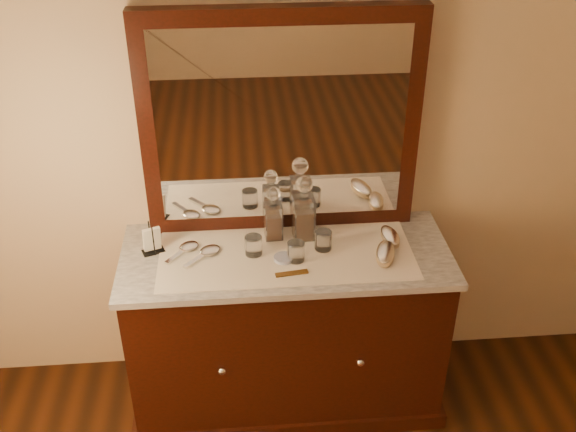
% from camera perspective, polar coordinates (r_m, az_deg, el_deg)
% --- Properties ---
extents(dresser_cabinet, '(1.40, 0.55, 0.82)m').
position_cam_1_polar(dresser_cabinet, '(3.16, -0.16, -9.76)').
color(dresser_cabinet, black).
rests_on(dresser_cabinet, floor).
extents(dresser_plinth, '(1.46, 0.59, 0.08)m').
position_cam_1_polar(dresser_plinth, '(3.42, -0.15, -14.43)').
color(dresser_plinth, black).
rests_on(dresser_plinth, floor).
extents(knob_left, '(0.04, 0.04, 0.04)m').
position_cam_1_polar(knob_left, '(2.92, -5.71, -13.12)').
color(knob_left, silver).
rests_on(knob_left, dresser_cabinet).
extents(knob_right, '(0.04, 0.04, 0.04)m').
position_cam_1_polar(knob_right, '(2.96, 6.25, -12.40)').
color(knob_right, silver).
rests_on(knob_right, dresser_cabinet).
extents(marble_top, '(1.44, 0.59, 0.03)m').
position_cam_1_polar(marble_top, '(2.90, -0.17, -3.44)').
color(marble_top, silver).
rests_on(marble_top, dresser_cabinet).
extents(mirror_frame, '(1.20, 0.08, 1.00)m').
position_cam_1_polar(mirror_frame, '(2.86, -0.60, 7.89)').
color(mirror_frame, black).
rests_on(mirror_frame, marble_top).
extents(mirror_glass, '(1.06, 0.01, 0.86)m').
position_cam_1_polar(mirror_glass, '(2.83, -0.55, 7.62)').
color(mirror_glass, white).
rests_on(mirror_glass, marble_top).
extents(lace_runner, '(1.10, 0.45, 0.00)m').
position_cam_1_polar(lace_runner, '(2.87, -0.14, -3.39)').
color(lace_runner, white).
rests_on(lace_runner, marble_top).
extents(pin_dish, '(0.09, 0.09, 0.01)m').
position_cam_1_polar(pin_dish, '(2.84, -0.37, -3.65)').
color(pin_dish, white).
rests_on(pin_dish, lace_runner).
extents(comb, '(0.14, 0.04, 0.01)m').
position_cam_1_polar(comb, '(2.76, 0.33, -4.95)').
color(comb, brown).
rests_on(comb, lace_runner).
extents(napkin_rack, '(0.11, 0.09, 0.14)m').
position_cam_1_polar(napkin_rack, '(2.93, -11.61, -2.11)').
color(napkin_rack, black).
rests_on(napkin_rack, marble_top).
extents(decanter_left, '(0.08, 0.08, 0.26)m').
position_cam_1_polar(decanter_left, '(2.94, -1.27, -0.18)').
color(decanter_left, brown).
rests_on(decanter_left, lace_runner).
extents(decanter_right, '(0.10, 0.10, 0.31)m').
position_cam_1_polar(decanter_right, '(2.93, 1.36, 0.17)').
color(decanter_right, brown).
rests_on(decanter_right, lace_runner).
extents(brush_near, '(0.12, 0.19, 0.05)m').
position_cam_1_polar(brush_near, '(2.87, 8.38, -3.23)').
color(brush_near, tan).
rests_on(brush_near, lace_runner).
extents(brush_far, '(0.09, 0.17, 0.04)m').
position_cam_1_polar(brush_far, '(2.98, 8.77, -1.78)').
color(brush_far, tan).
rests_on(brush_far, lace_runner).
extents(hand_mirror_outer, '(0.16, 0.19, 0.02)m').
position_cam_1_polar(hand_mirror_outer, '(2.93, -8.73, -2.76)').
color(hand_mirror_outer, silver).
rests_on(hand_mirror_outer, lace_runner).
extents(hand_mirror_inner, '(0.18, 0.19, 0.02)m').
position_cam_1_polar(hand_mirror_inner, '(2.89, -6.97, -3.11)').
color(hand_mirror_inner, silver).
rests_on(hand_mirror_inner, lace_runner).
extents(tumblers, '(0.38, 0.15, 0.09)m').
position_cam_1_polar(tumblers, '(2.85, 0.26, -2.57)').
color(tumblers, white).
rests_on(tumblers, lace_runner).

